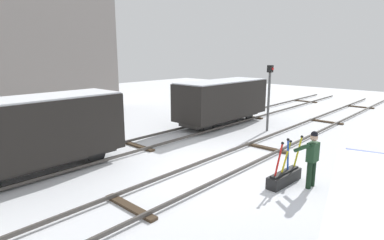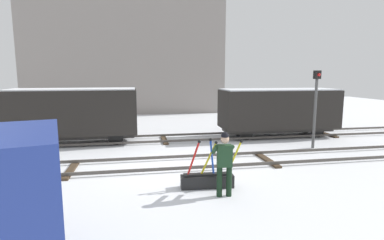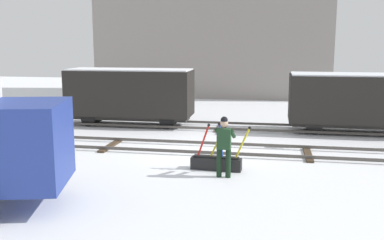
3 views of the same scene
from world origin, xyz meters
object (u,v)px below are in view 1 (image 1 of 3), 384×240
object	(u,v)px
freight_car_far_end	(222,100)
signal_post	(269,91)
switch_lever_frame	(284,176)
rail_worker	(312,156)
freight_car_mid_siding	(35,131)

from	to	relation	value
freight_car_far_end	signal_post	bearing A→B (deg)	-81.13
switch_lever_frame	freight_car_far_end	distance (m)	8.40
switch_lever_frame	freight_car_far_end	xyz separation A→B (m)	(5.28, 6.43, 1.18)
switch_lever_frame	rail_worker	world-z (taller)	rail_worker
switch_lever_frame	rail_worker	distance (m)	1.04
signal_post	freight_car_far_end	world-z (taller)	signal_post
switch_lever_frame	freight_car_mid_siding	xyz separation A→B (m)	(-4.83, 6.43, 1.23)
freight_car_mid_siding	freight_car_far_end	world-z (taller)	freight_car_mid_siding
freight_car_mid_siding	rail_worker	bearing A→B (deg)	-54.94
signal_post	freight_car_far_end	size ratio (longest dim) A/B	0.57
signal_post	freight_car_far_end	xyz separation A→B (m)	(-0.40, 2.68, -0.68)
signal_post	freight_car_far_end	distance (m)	2.79
rail_worker	freight_car_mid_siding	bearing A→B (deg)	129.20
signal_post	rail_worker	bearing A→B (deg)	-140.55
signal_post	freight_car_far_end	bearing A→B (deg)	98.52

